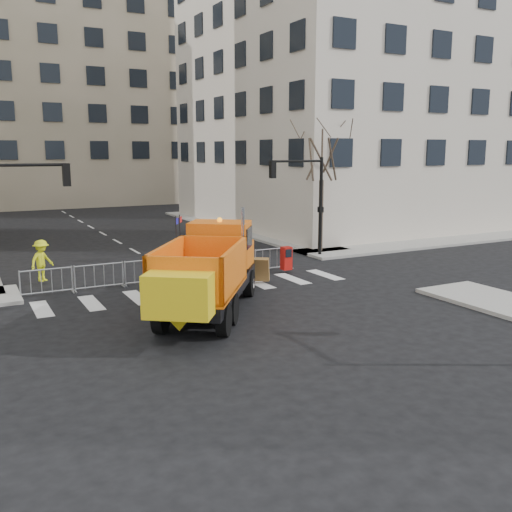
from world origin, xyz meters
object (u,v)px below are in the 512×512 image
worker (42,261)px  newspaper_box (286,258)px  cop_b (235,266)px  cop_a (245,258)px  cop_c (231,260)px  plow_truck (208,269)px

worker → newspaper_box: bearing=-50.6°
cop_b → worker: worker is taller
newspaper_box → worker: bearing=162.9°
cop_a → cop_b: cop_a is taller
cop_a → worker: (-8.54, 2.60, 0.20)m
cop_c → newspaper_box: cop_c is taller
newspaper_box → cop_b: bearing=-163.5°
plow_truck → newspaper_box: bearing=-15.7°
plow_truck → cop_a: (3.97, 5.00, -0.79)m
plow_truck → newspaper_box: (6.06, 4.79, -0.95)m
worker → cop_c: bearing=-54.2°
worker → cop_b: bearing=-63.5°
plow_truck → newspaper_box: 7.78m
cop_b → cop_c: bearing=-97.2°
worker → newspaper_box: (10.63, -2.82, -0.36)m
cop_a → newspaper_box: size_ratio=1.55×
plow_truck → cop_c: (3.23, 5.01, -0.80)m
plow_truck → cop_b: (2.84, 3.70, -0.81)m
plow_truck → cop_b: bearing=-1.6°
cop_b → plow_truck: bearing=61.6°
cop_a → worker: 8.93m
cop_b → cop_c: size_ratio=0.99×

